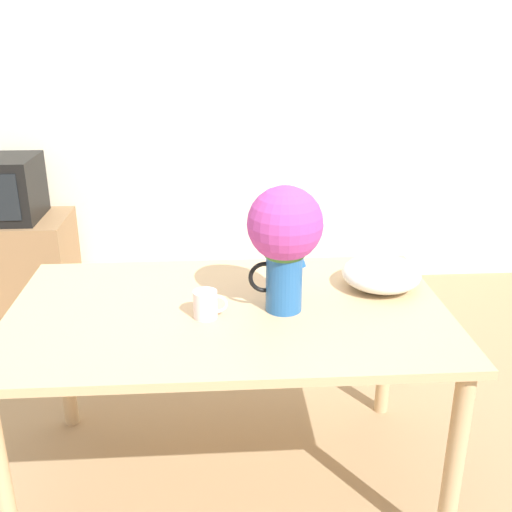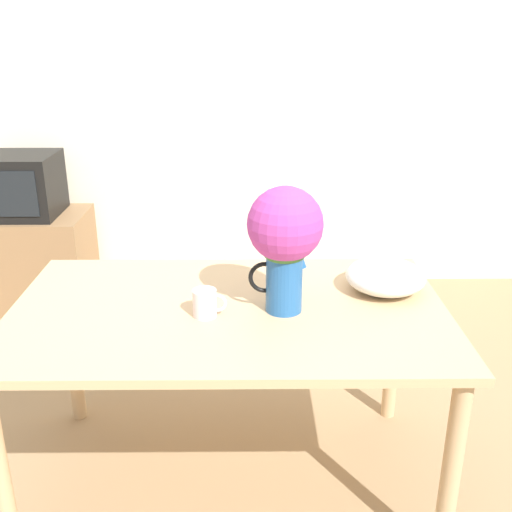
# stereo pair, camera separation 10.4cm
# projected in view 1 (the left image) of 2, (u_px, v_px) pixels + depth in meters

# --- Properties ---
(ground_plane) EXTENTS (12.00, 12.00, 0.00)m
(ground_plane) POSITION_uv_depth(u_px,v_px,m) (228.00, 497.00, 2.23)
(ground_plane) COLOR #9E7F5B
(wall_back) EXTENTS (8.00, 0.05, 2.60)m
(wall_back) POSITION_uv_depth(u_px,v_px,m) (217.00, 84.00, 3.67)
(wall_back) COLOR #EDE5CC
(wall_back) RESTS_ON ground_plane
(table) EXTENTS (1.50, 0.91, 0.73)m
(table) POSITION_uv_depth(u_px,v_px,m) (229.00, 331.00, 2.09)
(table) COLOR tan
(table) RESTS_ON ground_plane
(flower_vase) EXTENTS (0.25, 0.25, 0.43)m
(flower_vase) POSITION_uv_depth(u_px,v_px,m) (285.00, 235.00, 1.96)
(flower_vase) COLOR #235B9E
(flower_vase) RESTS_ON table
(coffee_mug) EXTENTS (0.11, 0.08, 0.09)m
(coffee_mug) POSITION_uv_depth(u_px,v_px,m) (206.00, 304.00, 1.98)
(coffee_mug) COLOR silver
(coffee_mug) RESTS_ON table
(white_bowl) EXTENTS (0.29, 0.29, 0.11)m
(white_bowl) POSITION_uv_depth(u_px,v_px,m) (381.00, 274.00, 2.20)
(white_bowl) COLOR silver
(white_bowl) RESTS_ON table
(tv_stand) EXTENTS (0.74, 0.48, 0.58)m
(tv_stand) POSITION_uv_depth(u_px,v_px,m) (10.00, 264.00, 3.63)
(tv_stand) COLOR #8E6B47
(tv_stand) RESTS_ON ground_plane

